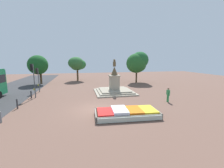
# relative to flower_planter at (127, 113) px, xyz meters

# --- Properties ---
(ground_plane) EXTENTS (78.88, 78.88, 0.00)m
(ground_plane) POSITION_rel_flower_planter_xyz_m (-2.35, 2.32, -0.28)
(ground_plane) COLOR brown
(flower_planter) EXTENTS (5.46, 2.83, 0.68)m
(flower_planter) POSITION_rel_flower_planter_xyz_m (0.00, 0.00, 0.00)
(flower_planter) COLOR #38281C
(flower_planter) RESTS_ON ground_plane
(statue_monument) EXTENTS (5.48, 5.48, 4.77)m
(statue_monument) POSITION_rel_flower_planter_xyz_m (1.00, 9.11, 0.46)
(statue_monument) COLOR #A09681
(statue_monument) RESTS_ON ground_plane
(traffic_light_mid_block) EXTENTS (0.41, 0.30, 4.19)m
(traffic_light_mid_block) POSITION_rel_flower_planter_xyz_m (-9.39, 8.32, 2.57)
(traffic_light_mid_block) COLOR #4C5156
(traffic_light_mid_block) RESTS_ON ground_plane
(traffic_light_far_corner) EXTENTS (0.41, 0.30, 3.49)m
(traffic_light_far_corner) POSITION_rel_flower_planter_xyz_m (-9.75, 11.74, 2.13)
(traffic_light_far_corner) COLOR #4C5156
(traffic_light_far_corner) RESTS_ON ground_plane
(pedestrian_with_handbag) EXTENTS (0.23, 0.57, 1.62)m
(pedestrian_with_handbag) POSITION_rel_flower_planter_xyz_m (5.81, 3.17, 0.64)
(pedestrian_with_handbag) COLOR #338C4C
(pedestrian_with_handbag) RESTS_ON ground_plane
(kerb_bollard_mid_a) EXTENTS (0.15, 0.15, 0.90)m
(kerb_bollard_mid_a) POSITION_rel_flower_planter_xyz_m (-9.73, 0.77, 0.19)
(kerb_bollard_mid_a) COLOR slate
(kerb_bollard_mid_a) RESTS_ON ground_plane
(kerb_bollard_mid_b) EXTENTS (0.15, 0.15, 0.98)m
(kerb_bollard_mid_b) POSITION_rel_flower_planter_xyz_m (-9.81, 4.11, 0.23)
(kerb_bollard_mid_b) COLOR #2D2D33
(kerb_bollard_mid_b) RESTS_ON ground_plane
(kerb_bollard_north) EXTENTS (0.17, 0.17, 0.94)m
(kerb_bollard_north) POSITION_rel_flower_planter_xyz_m (-9.74, 8.19, 0.21)
(kerb_bollard_north) COLOR #2D2D33
(kerb_bollard_north) RESTS_ON ground_plane
(park_tree_far_left) EXTENTS (3.82, 4.37, 5.50)m
(park_tree_far_left) POSITION_rel_flower_planter_xyz_m (-11.60, 19.39, 3.48)
(park_tree_far_left) COLOR #4C3823
(park_tree_far_left) RESTS_ON ground_plane
(park_tree_behind_statue) EXTENTS (4.60, 4.67, 6.25)m
(park_tree_behind_statue) POSITION_rel_flower_planter_xyz_m (7.70, 17.31, 3.80)
(park_tree_behind_statue) COLOR #4C3823
(park_tree_behind_statue) RESTS_ON ground_plane
(park_tree_far_right) EXTENTS (3.85, 4.04, 5.25)m
(park_tree_far_right) POSITION_rel_flower_planter_xyz_m (-4.34, 22.76, 3.44)
(park_tree_far_right) COLOR #4C3823
(park_tree_far_right) RESTS_ON ground_plane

